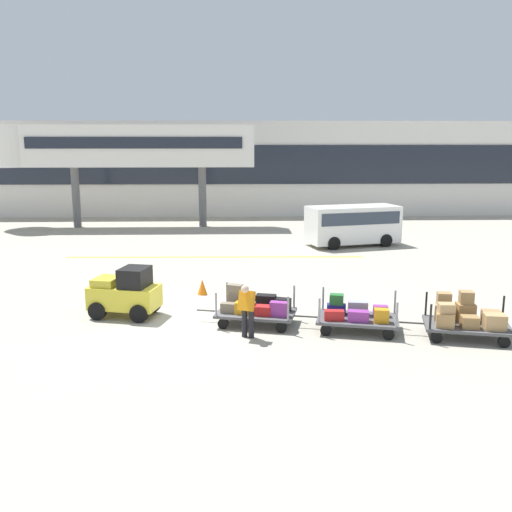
{
  "coord_description": "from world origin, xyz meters",
  "views": [
    {
      "loc": [
        1.48,
        -16.38,
        5.35
      ],
      "look_at": [
        2.11,
        2.48,
        1.54
      ],
      "focal_mm": 39.31,
      "sensor_mm": 36.0,
      "label": 1
    }
  ],
  "objects_px": {
    "baggage_cart_lead": "(256,308)",
    "baggage_cart_middle": "(356,315)",
    "safety_cone_near": "(202,287)",
    "shuttle_van": "(353,222)",
    "baggage_handler": "(247,308)",
    "baggage_cart_tail": "(465,318)",
    "baggage_tug": "(126,293)"
  },
  "relations": [
    {
      "from": "baggage_cart_lead",
      "to": "baggage_cart_middle",
      "type": "relative_size",
      "value": 1.0
    },
    {
      "from": "baggage_cart_middle",
      "to": "safety_cone_near",
      "type": "height_order",
      "value": "baggage_cart_middle"
    },
    {
      "from": "shuttle_van",
      "to": "safety_cone_near",
      "type": "height_order",
      "value": "shuttle_van"
    },
    {
      "from": "baggage_cart_middle",
      "to": "baggage_handler",
      "type": "distance_m",
      "value": 3.24
    },
    {
      "from": "baggage_cart_middle",
      "to": "baggage_cart_tail",
      "type": "xyz_separation_m",
      "value": [
        2.9,
        -0.68,
        0.1
      ]
    },
    {
      "from": "baggage_cart_middle",
      "to": "baggage_cart_tail",
      "type": "distance_m",
      "value": 2.99
    },
    {
      "from": "shuttle_van",
      "to": "safety_cone_near",
      "type": "bearing_deg",
      "value": -127.55
    },
    {
      "from": "baggage_tug",
      "to": "baggage_cart_middle",
      "type": "relative_size",
      "value": 0.74
    },
    {
      "from": "baggage_handler",
      "to": "shuttle_van",
      "type": "bearing_deg",
      "value": 67.67
    },
    {
      "from": "baggage_cart_lead",
      "to": "shuttle_van",
      "type": "bearing_deg",
      "value": 66.91
    },
    {
      "from": "safety_cone_near",
      "to": "baggage_cart_middle",
      "type": "bearing_deg",
      "value": -41.46
    },
    {
      "from": "baggage_tug",
      "to": "baggage_cart_middle",
      "type": "distance_m",
      "value": 7.13
    },
    {
      "from": "baggage_cart_lead",
      "to": "baggage_cart_tail",
      "type": "relative_size",
      "value": 1.0
    },
    {
      "from": "baggage_cart_middle",
      "to": "safety_cone_near",
      "type": "relative_size",
      "value": 5.61
    },
    {
      "from": "baggage_cart_tail",
      "to": "baggage_cart_middle",
      "type": "bearing_deg",
      "value": 166.79
    },
    {
      "from": "baggage_cart_tail",
      "to": "safety_cone_near",
      "type": "height_order",
      "value": "baggage_cart_tail"
    },
    {
      "from": "baggage_cart_lead",
      "to": "shuttle_van",
      "type": "distance_m",
      "value": 14.21
    },
    {
      "from": "baggage_cart_middle",
      "to": "baggage_cart_tail",
      "type": "bearing_deg",
      "value": -13.21
    },
    {
      "from": "shuttle_van",
      "to": "baggage_cart_middle",
      "type": "bearing_deg",
      "value": -101.06
    },
    {
      "from": "baggage_cart_middle",
      "to": "baggage_cart_tail",
      "type": "height_order",
      "value": "baggage_cart_tail"
    },
    {
      "from": "baggage_cart_tail",
      "to": "safety_cone_near",
      "type": "relative_size",
      "value": 5.61
    },
    {
      "from": "baggage_cart_lead",
      "to": "baggage_tug",
      "type": "bearing_deg",
      "value": 167.16
    },
    {
      "from": "baggage_cart_lead",
      "to": "baggage_handler",
      "type": "height_order",
      "value": "baggage_handler"
    },
    {
      "from": "baggage_tug",
      "to": "baggage_cart_lead",
      "type": "relative_size",
      "value": 0.74
    },
    {
      "from": "baggage_handler",
      "to": "baggage_cart_tail",
      "type": "bearing_deg",
      "value": -1.57
    },
    {
      "from": "baggage_cart_tail",
      "to": "shuttle_van",
      "type": "height_order",
      "value": "shuttle_van"
    },
    {
      "from": "baggage_cart_lead",
      "to": "baggage_cart_middle",
      "type": "xyz_separation_m",
      "value": [
        2.87,
        -0.71,
        -0.03
      ]
    },
    {
      "from": "baggage_tug",
      "to": "shuttle_van",
      "type": "distance_m",
      "value": 15.49
    },
    {
      "from": "baggage_cart_middle",
      "to": "shuttle_van",
      "type": "relative_size",
      "value": 0.6
    },
    {
      "from": "baggage_tug",
      "to": "baggage_cart_lead",
      "type": "height_order",
      "value": "baggage_tug"
    },
    {
      "from": "baggage_cart_middle",
      "to": "safety_cone_near",
      "type": "xyz_separation_m",
      "value": [
        -4.7,
        4.15,
        -0.2
      ]
    },
    {
      "from": "baggage_cart_tail",
      "to": "baggage_handler",
      "type": "height_order",
      "value": "baggage_handler"
    }
  ]
}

